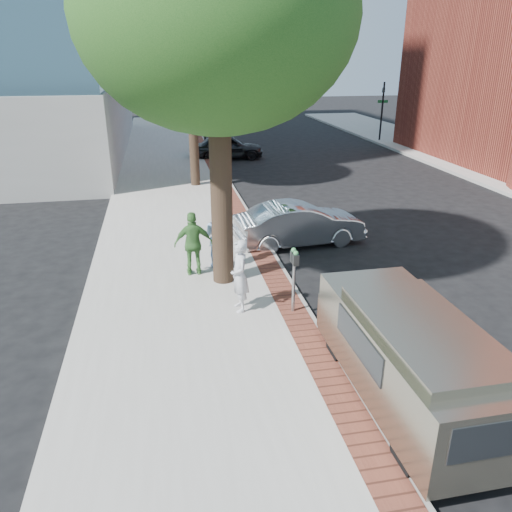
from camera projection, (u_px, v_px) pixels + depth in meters
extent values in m
plane|color=black|center=(262.00, 319.00, 11.03)|extent=(120.00, 120.00, 0.00)
cube|color=#9E9991|center=(177.00, 214.00, 18.01)|extent=(5.00, 60.00, 0.15)
cube|color=brown|center=(237.00, 209.00, 18.37)|extent=(0.60, 60.00, 0.01)
cube|color=gray|center=(246.00, 210.00, 18.46)|extent=(0.10, 60.00, 0.15)
cylinder|color=black|center=(204.00, 117.00, 30.49)|extent=(0.12, 0.12, 3.80)
imported|color=black|center=(204.00, 98.00, 30.08)|extent=(0.18, 0.15, 0.90)
cube|color=#1E7238|center=(204.00, 105.00, 30.23)|extent=(0.70, 0.03, 0.18)
cylinder|color=black|center=(382.00, 113.00, 32.53)|extent=(0.12, 0.12, 3.80)
imported|color=black|center=(383.00, 95.00, 32.12)|extent=(0.18, 0.15, 0.90)
cube|color=#1E7238|center=(383.00, 101.00, 32.27)|extent=(0.70, 0.03, 0.18)
cylinder|color=black|center=(221.00, 195.00, 11.77)|extent=(0.52, 0.52, 4.40)
ellipsoid|color=#124114|center=(217.00, 14.00, 10.32)|extent=(6.00, 6.00, 4.92)
cylinder|color=black|center=(194.00, 140.00, 21.08)|extent=(0.40, 0.40, 3.85)
ellipsoid|color=#124114|center=(190.00, 57.00, 19.86)|extent=(4.80, 4.80, 3.94)
cylinder|color=gray|center=(294.00, 288.00, 10.84)|extent=(0.07, 0.07, 1.15)
cube|color=#2D3030|center=(296.00, 260.00, 10.49)|extent=(0.12, 0.14, 0.24)
cube|color=#2D3030|center=(293.00, 257.00, 10.66)|extent=(0.12, 0.14, 0.24)
sphere|color=#3F8C4C|center=(296.00, 253.00, 10.44)|extent=(0.11, 0.11, 0.11)
sphere|color=#3F8C4C|center=(294.00, 250.00, 10.60)|extent=(0.11, 0.11, 0.11)
imported|color=silver|center=(240.00, 276.00, 10.83)|extent=(0.43, 0.62, 1.64)
imported|color=#93B8E4|center=(218.00, 236.00, 13.09)|extent=(1.05, 0.99, 1.70)
imported|color=#45813A|center=(193.00, 244.00, 12.63)|extent=(0.98, 0.42, 1.66)
imported|color=#AAACB1|center=(300.00, 224.00, 15.15)|extent=(4.05, 1.77, 1.29)
imported|color=black|center=(228.00, 147.00, 27.71)|extent=(3.96, 1.69, 1.33)
cube|color=gray|center=(411.00, 357.00, 8.06)|extent=(1.75, 4.33, 1.21)
cube|color=gray|center=(364.00, 315.00, 9.87)|extent=(1.67, 0.82, 0.72)
cube|color=gray|center=(425.00, 329.00, 7.56)|extent=(1.56, 3.07, 0.14)
cylinder|color=black|center=(336.00, 348.00, 9.42)|extent=(0.20, 0.58, 0.58)
cylinder|color=black|center=(408.00, 340.00, 9.69)|extent=(0.20, 0.58, 0.58)
cylinder|color=black|center=(406.00, 456.00, 6.89)|extent=(0.20, 0.58, 0.58)
cylinder|color=black|center=(500.00, 440.00, 7.16)|extent=(0.20, 0.58, 0.58)
cube|color=black|center=(456.00, 331.00, 8.28)|extent=(0.03, 1.80, 0.49)
cube|color=black|center=(358.00, 342.00, 7.97)|extent=(0.03, 1.80, 0.49)
cube|color=black|center=(500.00, 440.00, 6.01)|extent=(1.35, 0.03, 0.54)
cube|color=black|center=(357.00, 293.00, 10.13)|extent=(1.44, 0.03, 0.36)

